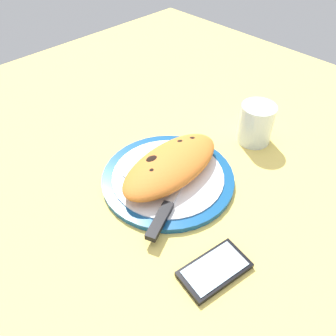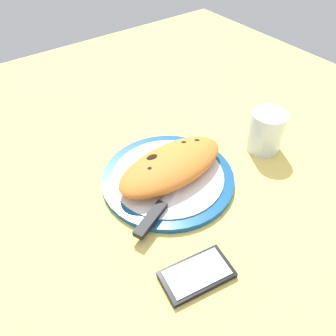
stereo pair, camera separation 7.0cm
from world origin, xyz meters
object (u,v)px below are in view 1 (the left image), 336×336
object	(u,v)px
plate	(168,178)
smartphone	(215,270)
fork	(148,164)
calzone	(171,165)
water_glass	(255,126)
knife	(166,209)

from	to	relation	value
plate	smartphone	world-z (taller)	plate
plate	fork	distance (cm)	5.47
plate	fork	world-z (taller)	fork
calzone	water_glass	size ratio (longest dim) A/B	2.71
plate	water_glass	distance (cm)	24.68
plate	calzone	distance (cm)	3.21
knife	water_glass	bearing A→B (deg)	-175.94
fork	water_glass	world-z (taller)	water_glass
calzone	knife	size ratio (longest dim) A/B	1.24
knife	fork	bearing A→B (deg)	-116.94
calzone	fork	size ratio (longest dim) A/B	1.65
knife	smartphone	bearing A→B (deg)	79.77
calzone	smartphone	distance (cm)	23.27
knife	smartphone	size ratio (longest dim) A/B	1.64
plate	fork	size ratio (longest dim) A/B	1.79
plate	smartphone	size ratio (longest dim) A/B	2.20
knife	smartphone	xyz separation A→B (cm)	(2.52, 13.95, -1.44)
fork	knife	world-z (taller)	knife
calzone	knife	xyz separation A→B (cm)	(7.78, 6.66, -1.80)
calzone	fork	world-z (taller)	calzone
fork	water_glass	xyz separation A→B (cm)	(-24.91, 9.69, 2.33)
plate	calzone	bearing A→B (deg)	-175.10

